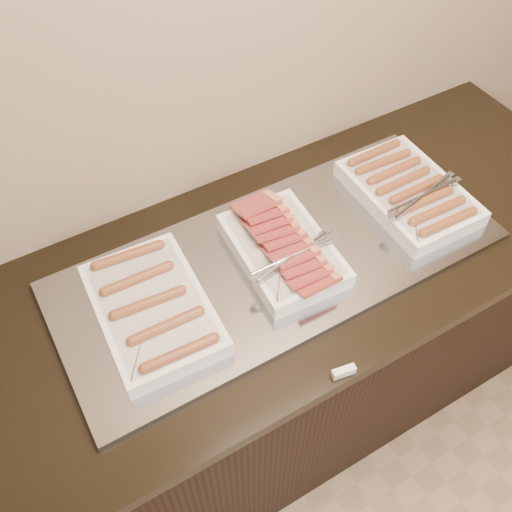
{
  "coord_description": "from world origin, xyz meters",
  "views": [
    {
      "loc": [
        -0.55,
        1.33,
        2.1
      ],
      "look_at": [
        -0.09,
        2.13,
        0.97
      ],
      "focal_mm": 40.0,
      "sensor_mm": 36.0,
      "label": 1
    }
  ],
  "objects_px": {
    "dish_center": "(283,249)",
    "dish_right": "(409,192)",
    "counter": "(279,345)",
    "dish_left": "(153,308)",
    "warming_tray": "(279,260)"
  },
  "relations": [
    {
      "from": "counter",
      "to": "dish_center",
      "type": "bearing_deg",
      "value": -144.43
    },
    {
      "from": "dish_center",
      "to": "dish_right",
      "type": "height_order",
      "value": "dish_center"
    },
    {
      "from": "counter",
      "to": "dish_left",
      "type": "xyz_separation_m",
      "value": [
        -0.38,
        0.0,
        0.5
      ]
    },
    {
      "from": "dish_left",
      "to": "warming_tray",
      "type": "bearing_deg",
      "value": 2.91
    },
    {
      "from": "warming_tray",
      "to": "dish_right",
      "type": "distance_m",
      "value": 0.44
    },
    {
      "from": "counter",
      "to": "warming_tray",
      "type": "bearing_deg",
      "value": 180.0
    },
    {
      "from": "counter",
      "to": "dish_left",
      "type": "height_order",
      "value": "dish_left"
    },
    {
      "from": "counter",
      "to": "warming_tray",
      "type": "height_order",
      "value": "warming_tray"
    },
    {
      "from": "warming_tray",
      "to": "dish_center",
      "type": "height_order",
      "value": "dish_center"
    },
    {
      "from": "counter",
      "to": "dish_center",
      "type": "height_order",
      "value": "dish_center"
    },
    {
      "from": "dish_left",
      "to": "dish_right",
      "type": "xyz_separation_m",
      "value": [
        0.8,
        -0.0,
        0.0
      ]
    },
    {
      "from": "dish_left",
      "to": "counter",
      "type": "bearing_deg",
      "value": 2.91
    },
    {
      "from": "dish_right",
      "to": "warming_tray",
      "type": "bearing_deg",
      "value": -179.28
    },
    {
      "from": "dish_left",
      "to": "dish_center",
      "type": "relative_size",
      "value": 1.08
    },
    {
      "from": "dish_center",
      "to": "dish_right",
      "type": "xyz_separation_m",
      "value": [
        0.43,
        0.0,
        -0.0
      ]
    }
  ]
}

